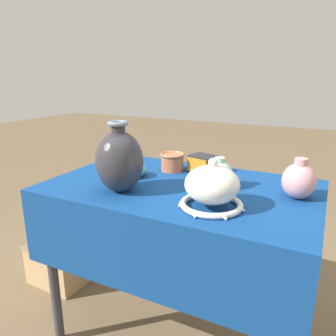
# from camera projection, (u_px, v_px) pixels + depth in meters

# --- Properties ---
(ground_plane) EXTENTS (14.00, 14.00, 0.00)m
(ground_plane) POSITION_uv_depth(u_px,v_px,m) (180.00, 334.00, 1.62)
(ground_plane) COLOR brown
(display_table) EXTENTS (1.13, 0.70, 0.78)m
(display_table) POSITION_uv_depth(u_px,v_px,m) (179.00, 206.00, 1.41)
(display_table) COLOR #38383D
(display_table) RESTS_ON ground_plane
(vase_tall_bulbous) EXTENTS (0.19, 0.19, 0.28)m
(vase_tall_bulbous) POSITION_uv_depth(u_px,v_px,m) (120.00, 161.00, 1.30)
(vase_tall_bulbous) COLOR #2D2D33
(vase_tall_bulbous) RESTS_ON display_table
(vase_dome_bell) EXTENTS (0.23, 0.24, 0.18)m
(vase_dome_bell) POSITION_uv_depth(u_px,v_px,m) (212.00, 188.00, 1.15)
(vase_dome_bell) COLOR white
(vase_dome_bell) RESTS_ON display_table
(mosaic_tile_box) EXTENTS (0.14, 0.12, 0.08)m
(mosaic_tile_box) POSITION_uv_depth(u_px,v_px,m) (203.00, 164.00, 1.58)
(mosaic_tile_box) COLOR #232328
(mosaic_tile_box) RESTS_ON display_table
(jar_round_celadon) EXTENTS (0.11, 0.11, 0.13)m
(jar_round_celadon) POSITION_uv_depth(u_px,v_px,m) (219.00, 174.00, 1.36)
(jar_round_celadon) COLOR #A8CCB7
(jar_round_celadon) RESTS_ON display_table
(bowl_shallow_teal) EXTENTS (0.12, 0.12, 0.06)m
(bowl_shallow_teal) POSITION_uv_depth(u_px,v_px,m) (134.00, 171.00, 1.51)
(bowl_shallow_teal) COLOR teal
(bowl_shallow_teal) RESTS_ON display_table
(cup_wide_terracotta) EXTENTS (0.12, 0.12, 0.09)m
(cup_wide_terracotta) POSITION_uv_depth(u_px,v_px,m) (172.00, 161.00, 1.59)
(cup_wide_terracotta) COLOR #BC6642
(cup_wide_terracotta) RESTS_ON display_table
(bowl_shallow_cobalt) EXTENTS (0.14, 0.14, 0.07)m
(bowl_shallow_cobalt) POSITION_uv_depth(u_px,v_px,m) (116.00, 159.00, 1.67)
(bowl_shallow_cobalt) COLOR #3851A8
(bowl_shallow_cobalt) RESTS_ON display_table
(jar_round_rose) EXTENTS (0.13, 0.13, 0.16)m
(jar_round_rose) POSITION_uv_depth(u_px,v_px,m) (299.00, 181.00, 1.24)
(jar_round_rose) COLOR #D19399
(jar_round_rose) RESTS_ON display_table
(wooden_crate) EXTENTS (0.36, 0.36, 0.25)m
(wooden_crate) POSITION_uv_depth(u_px,v_px,m) (64.00, 259.00, 2.04)
(wooden_crate) COLOR tan
(wooden_crate) RESTS_ON ground_plane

